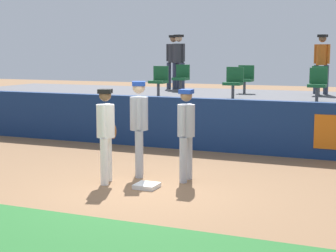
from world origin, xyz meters
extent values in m
plane|color=#846042|center=(0.00, 0.00, 0.00)|extent=(60.00, 60.00, 0.00)
cube|color=#26662B|center=(0.00, -3.15, 0.00)|extent=(18.00, 2.80, 0.01)
cube|color=white|center=(0.02, 0.10, 0.04)|extent=(0.40, 0.40, 0.08)
cylinder|color=white|center=(-0.89, 0.31, 0.43)|extent=(0.15, 0.15, 0.86)
cylinder|color=white|center=(-0.80, 0.01, 0.43)|extent=(0.15, 0.15, 0.86)
cylinder|color=white|center=(-0.84, 0.16, 1.17)|extent=(0.41, 0.41, 0.61)
sphere|color=brown|center=(-0.84, 0.16, 1.65)|extent=(0.23, 0.23, 0.23)
cube|color=black|center=(-0.84, 0.16, 1.72)|extent=(0.29, 0.29, 0.08)
cylinder|color=white|center=(-0.90, 0.36, 1.19)|extent=(0.09, 0.09, 0.57)
cylinder|color=white|center=(-0.79, -0.03, 1.19)|extent=(0.09, 0.09, 0.57)
ellipsoid|color=brown|center=(-0.80, 0.39, 0.94)|extent=(0.17, 0.23, 0.28)
cylinder|color=#9EA3AD|center=(-0.59, 1.07, 0.46)|extent=(0.16, 0.16, 0.92)
cylinder|color=#9EA3AD|center=(-0.45, 0.77, 0.46)|extent=(0.16, 0.16, 0.92)
cylinder|color=#9EA3AD|center=(-0.52, 0.92, 1.24)|extent=(0.47, 0.47, 0.65)
sphere|color=beige|center=(-0.52, 0.92, 1.75)|extent=(0.24, 0.24, 0.24)
cube|color=#193899|center=(-0.52, 0.92, 1.82)|extent=(0.33, 0.33, 0.08)
cylinder|color=#9EA3AD|center=(-0.61, 1.12, 1.26)|extent=(0.09, 0.09, 0.60)
cylinder|color=#9EA3AD|center=(-0.43, 0.73, 1.26)|extent=(0.09, 0.09, 0.60)
cylinder|color=#9EA3AD|center=(0.47, 1.04, 0.43)|extent=(0.15, 0.15, 0.86)
cylinder|color=#9EA3AD|center=(0.48, 0.73, 0.43)|extent=(0.15, 0.15, 0.86)
cylinder|color=#9EA3AD|center=(0.48, 0.88, 1.16)|extent=(0.34, 0.34, 0.60)
sphere|color=#8C6647|center=(0.48, 0.88, 1.63)|extent=(0.22, 0.22, 0.22)
cube|color=#193899|center=(0.48, 0.88, 1.70)|extent=(0.24, 0.24, 0.08)
cylinder|color=#9EA3AD|center=(0.47, 1.08, 1.18)|extent=(0.09, 0.09, 0.56)
cylinder|color=#9EA3AD|center=(0.48, 0.68, 1.18)|extent=(0.09, 0.09, 0.56)
cube|color=navy|center=(0.00, 4.02, 0.65)|extent=(18.00, 0.24, 1.30)
cube|color=#59595E|center=(0.00, 6.59, 0.60)|extent=(18.00, 4.80, 1.19)
cylinder|color=#4C4C51|center=(-0.04, 7.19, 1.39)|extent=(0.08, 0.08, 0.40)
cube|color=#19592D|center=(-0.04, 7.19, 1.59)|extent=(0.48, 0.44, 0.08)
cube|color=#19592D|center=(-0.04, 7.38, 1.83)|extent=(0.48, 0.06, 0.40)
cylinder|color=#4C4C51|center=(2.29, 5.39, 1.39)|extent=(0.08, 0.08, 0.40)
cube|color=#19592D|center=(2.29, 5.39, 1.59)|extent=(0.44, 0.44, 0.08)
cube|color=#19592D|center=(2.29, 5.58, 1.83)|extent=(0.44, 0.06, 0.40)
cylinder|color=#4C4C51|center=(-2.09, 7.19, 1.39)|extent=(0.08, 0.08, 0.40)
cube|color=#19592D|center=(-2.09, 7.19, 1.59)|extent=(0.44, 0.44, 0.08)
cube|color=#19592D|center=(-2.09, 7.38, 1.83)|extent=(0.44, 0.06, 0.40)
cylinder|color=#4C4C51|center=(2.11, 7.19, 1.39)|extent=(0.08, 0.08, 0.40)
cube|color=#19592D|center=(2.11, 7.19, 1.59)|extent=(0.45, 0.44, 0.08)
cube|color=#19592D|center=(2.11, 7.38, 1.83)|extent=(0.45, 0.06, 0.40)
cylinder|color=#4C4C51|center=(0.11, 5.39, 1.39)|extent=(0.08, 0.08, 0.40)
cube|color=#19592D|center=(0.11, 5.39, 1.59)|extent=(0.47, 0.44, 0.08)
cube|color=#19592D|center=(0.11, 5.58, 1.83)|extent=(0.47, 0.06, 0.40)
cylinder|color=#4C4C51|center=(-2.06, 5.39, 1.39)|extent=(0.08, 0.08, 0.40)
cube|color=#19592D|center=(-2.06, 5.39, 1.59)|extent=(0.45, 0.44, 0.08)
cube|color=#19592D|center=(-2.06, 5.58, 1.83)|extent=(0.45, 0.06, 0.40)
cylinder|color=#33384C|center=(-2.63, 8.31, 1.63)|extent=(0.15, 0.15, 0.88)
cylinder|color=#33384C|center=(-2.95, 8.30, 1.63)|extent=(0.15, 0.15, 0.88)
cylinder|color=#333338|center=(-2.79, 8.31, 2.38)|extent=(0.35, 0.35, 0.62)
sphere|color=#8C6647|center=(-2.79, 8.31, 2.86)|extent=(0.23, 0.23, 0.23)
cube|color=black|center=(-2.79, 8.31, 2.94)|extent=(0.25, 0.25, 0.08)
cylinder|color=#333338|center=(-2.58, 8.32, 2.40)|extent=(0.09, 0.09, 0.58)
cylinder|color=#333338|center=(-2.99, 8.30, 2.40)|extent=(0.09, 0.09, 0.58)
cylinder|color=#33384C|center=(-2.33, 7.98, 1.63)|extent=(0.15, 0.15, 0.88)
cylinder|color=#33384C|center=(-2.64, 8.07, 1.63)|extent=(0.15, 0.15, 0.88)
cylinder|color=#333338|center=(-2.48, 8.02, 2.38)|extent=(0.42, 0.42, 0.62)
sphere|color=tan|center=(-2.48, 8.02, 2.87)|extent=(0.23, 0.23, 0.23)
cube|color=black|center=(-2.48, 8.02, 2.94)|extent=(0.30, 0.30, 0.08)
cylinder|color=#333338|center=(-2.29, 7.96, 2.40)|extent=(0.09, 0.09, 0.58)
cylinder|color=#333338|center=(-2.68, 8.08, 2.40)|extent=(0.09, 0.09, 0.58)
cylinder|color=#33384C|center=(2.24, 7.82, 1.62)|extent=(0.15, 0.15, 0.86)
cylinder|color=#33384C|center=(1.94, 7.91, 1.62)|extent=(0.15, 0.15, 0.86)
cylinder|color=#BF5919|center=(2.09, 7.87, 2.35)|extent=(0.41, 0.41, 0.60)
sphere|color=brown|center=(2.09, 7.87, 2.82)|extent=(0.22, 0.22, 0.22)
cube|color=black|center=(2.09, 7.87, 2.89)|extent=(0.29, 0.29, 0.08)
cylinder|color=#BF5919|center=(2.28, 7.81, 2.37)|extent=(0.09, 0.09, 0.56)
cylinder|color=#BF5919|center=(1.90, 7.92, 2.37)|extent=(0.09, 0.09, 0.56)
camera|label=1|loc=(3.96, -8.37, 2.44)|focal=56.89mm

